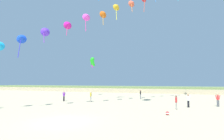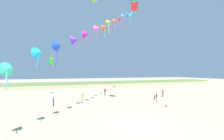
{
  "view_description": "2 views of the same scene",
  "coord_description": "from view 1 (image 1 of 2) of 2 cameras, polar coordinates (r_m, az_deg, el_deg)",
  "views": [
    {
      "loc": [
        8.68,
        -12.3,
        3.24
      ],
      "look_at": [
        -0.5,
        13.34,
        5.09
      ],
      "focal_mm": 28.0,
      "sensor_mm": 36.0,
      "label": 1
    },
    {
      "loc": [
        -8.4,
        -13.53,
        5.57
      ],
      "look_at": [
        -0.17,
        8.76,
        5.92
      ],
      "focal_mm": 24.0,
      "sensor_mm": 36.0,
      "label": 2
    }
  ],
  "objects": [
    {
      "name": "dune_ridge",
      "position": [
        56.76,
        10.95,
        -6.2
      ],
      "size": [
        120.0,
        12.14,
        1.78
      ],
      "color": "tan",
      "rests_on": "ground"
    },
    {
      "name": "person_far_right",
      "position": [
        24.52,
        23.64,
        -8.87
      ],
      "size": [
        0.54,
        0.39,
        1.69
      ],
      "color": "black",
      "rests_on": "ground"
    },
    {
      "name": "person_near_right",
      "position": [
        21.88,
        20.23,
        -9.62
      ],
      "size": [
        0.23,
        0.59,
        1.67
      ],
      "color": "gray",
      "rests_on": "ground"
    },
    {
      "name": "person_far_center",
      "position": [
        28.72,
        -6.94,
        -8.32
      ],
      "size": [
        0.28,
        0.6,
        1.74
      ],
      "color": "gray",
      "rests_on": "ground"
    },
    {
      "name": "ground_plane",
      "position": [
        15.4,
        -15.76,
        -15.89
      ],
      "size": [
        240.0,
        240.0,
        0.0
      ],
      "primitive_type": "plane",
      "color": "#C1B28E"
    },
    {
      "name": "beach_ball",
      "position": [
        18.38,
        17.65,
        -13.3
      ],
      "size": [
        0.36,
        0.36,
        0.36
      ],
      "color": "red",
      "rests_on": "ground"
    },
    {
      "name": "person_far_left",
      "position": [
        30.74,
        -15.42,
        -7.99
      ],
      "size": [
        0.26,
        0.58,
        1.68
      ],
      "color": "black",
      "rests_on": "ground"
    },
    {
      "name": "person_mid_center",
      "position": [
        27.08,
        31.29,
        -8.07
      ],
      "size": [
        0.61,
        0.24,
        1.73
      ],
      "color": "#474C56",
      "rests_on": "ground"
    },
    {
      "name": "kite_banner_string",
      "position": [
        27.64,
        -0.44,
        19.13
      ],
      "size": [
        25.07,
        26.33,
        22.67
      ],
      "color": "#2CD2A6"
    },
    {
      "name": "person_near_left",
      "position": [
        33.87,
        9.27,
        -7.65
      ],
      "size": [
        0.23,
        0.6,
        1.71
      ],
      "color": "#474C56",
      "rests_on": "ground"
    },
    {
      "name": "large_kite_high_solo",
      "position": [
        41.98,
        -6.4,
        2.56
      ],
      "size": [
        1.49,
        1.59,
        2.56
      ],
      "color": "green"
    }
  ]
}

